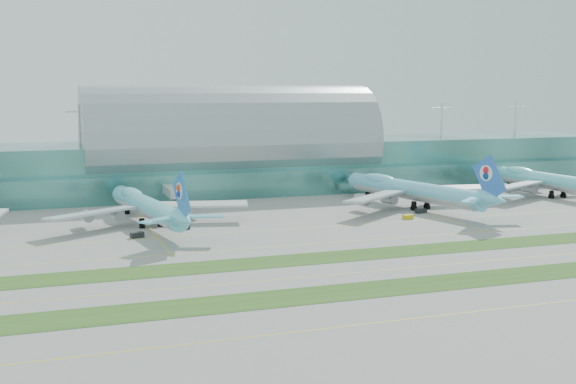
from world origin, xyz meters
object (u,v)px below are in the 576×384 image
object	(u,v)px
terminal	(231,156)
airliner_c	(412,189)
airliner_b	(147,205)
airliner_d	(550,180)

from	to	relation	value
terminal	airliner_c	xyz separation A→B (m)	(48.95, -65.70, -7.58)
airliner_b	airliner_c	bearing A→B (deg)	-7.77
airliner_b	airliner_c	xyz separation A→B (m)	(93.15, 2.48, 0.48)
airliner_b	airliner_c	distance (m)	93.19
airliner_c	airliner_d	xyz separation A→B (m)	(64.17, 6.82, -0.25)
airliner_b	airliner_d	distance (m)	157.60
airliner_b	airliner_d	xyz separation A→B (m)	(157.32, 9.30, 0.24)
airliner_c	airliner_d	size ratio (longest dim) A/B	1.02
terminal	airliner_b	xyz separation A→B (m)	(-44.20, -68.18, -8.06)
terminal	airliner_d	size ratio (longest dim) A/B	4.51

